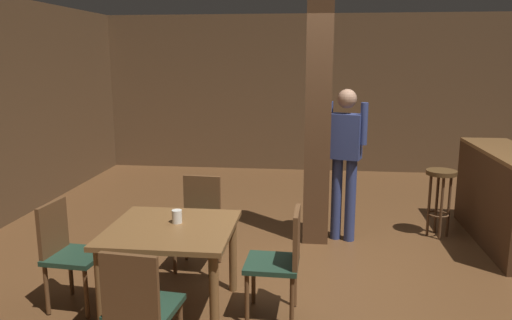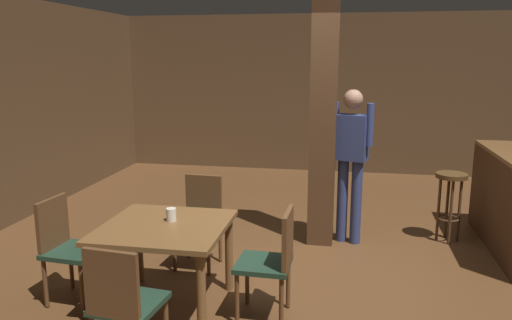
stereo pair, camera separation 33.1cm
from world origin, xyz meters
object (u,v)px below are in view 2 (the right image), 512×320
chair_east (273,258)px  standing_person (351,155)px  dining_table (165,238)px  bar_stool_near (450,191)px  bar_counter (510,202)px  chair_west (66,244)px  chair_south (123,301)px  chair_north (200,216)px  napkin_cup (171,215)px

chair_east → standing_person: standing_person is taller
dining_table → bar_stool_near: bearing=38.7°
bar_counter → chair_west: bearing=-154.7°
chair_south → standing_person: standing_person is taller
chair_north → bar_stool_near: (2.57, 1.13, 0.08)m
chair_north → napkin_cup: bearing=-89.1°
chair_east → chair_north: bearing=133.8°
napkin_cup → chair_west: bearing=-173.6°
chair_north → standing_person: bearing=31.7°
bar_stool_near → chair_east: bearing=-129.7°
chair_east → dining_table: bearing=-178.6°
bar_counter → bar_stool_near: bar_counter is taller
dining_table → chair_north: bearing=89.4°
chair_south → chair_east: bearing=45.7°
chair_north → bar_counter: (3.16, 0.98, 0.03)m
bar_stool_near → chair_south: bearing=-131.2°
chair_south → bar_counter: size_ratio=0.48×
chair_east → chair_south: (-0.86, -0.88, 0.00)m
chair_east → standing_person: bearing=72.0°
dining_table → standing_person: 2.38m
chair_west → chair_north: bearing=46.3°
chair_south → bar_counter: (3.14, 2.77, 0.03)m
chair_east → bar_counter: bar_counter is taller
chair_west → chair_south: bearing=-42.9°
chair_west → napkin_cup: bearing=6.4°
napkin_cup → standing_person: (1.45, 1.74, 0.21)m
dining_table → bar_stool_near: (2.58, 2.07, -0.03)m
napkin_cup → standing_person: size_ratio=0.06×
chair_east → bar_stool_near: bearing=50.3°
chair_west → chair_south: same height
napkin_cup → standing_person: standing_person is taller
chair_east → chair_north: size_ratio=1.00×
chair_west → standing_person: (2.36, 1.84, 0.50)m
chair_north → chair_south: size_ratio=1.00×
napkin_cup → bar_counter: size_ratio=0.06×
dining_table → bar_counter: bearing=31.1°
chair_west → bar_stool_near: bearing=30.8°
standing_person → dining_table: bearing=-128.7°
standing_person → bar_counter: 1.76m
napkin_cup → bar_stool_near: size_ratio=0.14×
chair_west → bar_counter: (4.05, 1.92, 0.03)m
napkin_cup → bar_stool_near: 3.24m
chair_west → standing_person: standing_person is taller
dining_table → chair_north: 0.94m
napkin_cup → bar_counter: 3.64m
napkin_cup → chair_north: bearing=90.9°
dining_table → standing_person: size_ratio=0.58×
chair_east → chair_north: (-0.87, 0.91, 0.00)m
standing_person → bar_counter: standing_person is taller
chair_east → napkin_cup: size_ratio=8.25×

